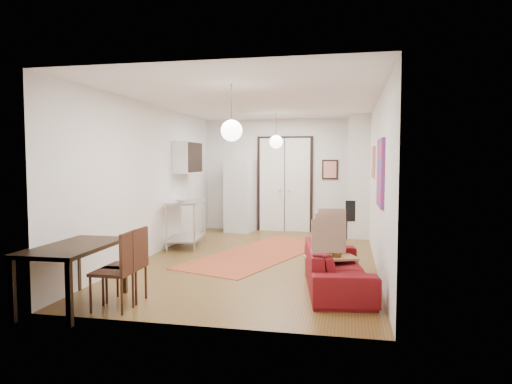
% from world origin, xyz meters
% --- Properties ---
extents(floor, '(7.00, 7.00, 0.00)m').
position_xyz_m(floor, '(0.00, 0.00, 0.00)').
color(floor, brown).
rests_on(floor, ground).
extents(ceiling, '(4.20, 7.00, 0.02)m').
position_xyz_m(ceiling, '(0.00, 0.00, 2.90)').
color(ceiling, white).
rests_on(ceiling, wall_back).
extents(wall_back, '(4.20, 0.02, 2.90)m').
position_xyz_m(wall_back, '(0.00, 3.50, 1.45)').
color(wall_back, silver).
rests_on(wall_back, floor).
extents(wall_front, '(4.20, 0.02, 2.90)m').
position_xyz_m(wall_front, '(0.00, -3.50, 1.45)').
color(wall_front, silver).
rests_on(wall_front, floor).
extents(wall_left, '(0.02, 7.00, 2.90)m').
position_xyz_m(wall_left, '(-2.10, 0.00, 1.45)').
color(wall_left, silver).
rests_on(wall_left, floor).
extents(wall_right, '(0.02, 7.00, 2.90)m').
position_xyz_m(wall_right, '(2.10, 0.00, 1.45)').
color(wall_right, silver).
rests_on(wall_right, floor).
extents(double_doors, '(1.44, 0.06, 2.50)m').
position_xyz_m(double_doors, '(0.00, 3.46, 1.20)').
color(double_doors, white).
rests_on(double_doors, wall_back).
extents(stub_partition, '(0.50, 0.10, 2.90)m').
position_xyz_m(stub_partition, '(1.85, 2.55, 1.45)').
color(stub_partition, silver).
rests_on(stub_partition, floor).
extents(wall_cabinet, '(0.35, 1.00, 0.70)m').
position_xyz_m(wall_cabinet, '(-1.92, 1.50, 1.90)').
color(wall_cabinet, white).
rests_on(wall_cabinet, wall_left).
extents(painting_popart, '(0.05, 1.00, 1.00)m').
position_xyz_m(painting_popart, '(2.08, -1.25, 1.65)').
color(painting_popart, red).
rests_on(painting_popart, wall_right).
extents(painting_abstract, '(0.05, 0.50, 0.60)m').
position_xyz_m(painting_abstract, '(2.08, 0.80, 1.80)').
color(painting_abstract, '#F3E2CB').
rests_on(painting_abstract, wall_right).
extents(poster_back, '(0.40, 0.03, 0.50)m').
position_xyz_m(poster_back, '(1.15, 3.47, 1.60)').
color(poster_back, red).
rests_on(poster_back, wall_back).
extents(print_left, '(0.03, 0.44, 0.54)m').
position_xyz_m(print_left, '(-2.07, 2.00, 1.95)').
color(print_left, brown).
rests_on(print_left, wall_left).
extents(pendant_back, '(0.30, 0.30, 0.80)m').
position_xyz_m(pendant_back, '(0.00, 2.00, 2.25)').
color(pendant_back, white).
rests_on(pendant_back, ceiling).
extents(pendant_front, '(0.30, 0.30, 0.80)m').
position_xyz_m(pendant_front, '(0.00, -2.00, 2.25)').
color(pendant_front, white).
rests_on(pendant_front, ceiling).
extents(kilim_rug, '(2.65, 4.13, 0.01)m').
position_xyz_m(kilim_rug, '(-0.07, 0.50, 0.00)').
color(kilim_rug, '#AA462A').
rests_on(kilim_rug, floor).
extents(sofa, '(1.11, 2.21, 0.62)m').
position_xyz_m(sofa, '(1.46, -1.68, 0.31)').
color(sofa, maroon).
rests_on(sofa, floor).
extents(coffee_table, '(0.88, 0.70, 0.34)m').
position_xyz_m(coffee_table, '(1.36, -1.14, 0.30)').
color(coffee_table, '#AC7D51').
rests_on(coffee_table, floor).
extents(potted_plant, '(0.36, 0.38, 0.34)m').
position_xyz_m(potted_plant, '(1.46, -1.14, 0.51)').
color(potted_plant, '#315D2A').
rests_on(potted_plant, coffee_table).
extents(kitchen_counter, '(0.81, 1.36, 0.98)m').
position_xyz_m(kitchen_counter, '(-1.75, 0.91, 0.65)').
color(kitchen_counter, silver).
rests_on(kitchen_counter, floor).
extents(bowl, '(0.30, 0.30, 0.06)m').
position_xyz_m(bowl, '(-1.75, 0.61, 1.01)').
color(bowl, silver).
rests_on(bowl, kitchen_counter).
extents(soap_bottle, '(0.12, 0.12, 0.20)m').
position_xyz_m(soap_bottle, '(-1.75, 1.16, 1.08)').
color(soap_bottle, '#52A1B2').
rests_on(soap_bottle, kitchen_counter).
extents(fridge, '(0.75, 0.75, 1.87)m').
position_xyz_m(fridge, '(-1.11, 3.15, 0.94)').
color(fridge, silver).
rests_on(fridge, floor).
extents(dining_table, '(0.83, 1.43, 0.78)m').
position_xyz_m(dining_table, '(-1.75, -3.15, 0.69)').
color(dining_table, black).
rests_on(dining_table, floor).
extents(dining_chair_near, '(0.47, 0.66, 0.97)m').
position_xyz_m(dining_chair_near, '(-1.21, -2.77, 0.56)').
color(dining_chair_near, '#361D11').
rests_on(dining_chair_near, floor).
extents(dining_chair_far, '(0.47, 0.66, 0.97)m').
position_xyz_m(dining_chair_far, '(-1.21, -3.05, 0.56)').
color(dining_chair_far, '#361D11').
rests_on(dining_chair_far, floor).
extents(black_side_chair, '(0.48, 0.48, 0.90)m').
position_xyz_m(black_side_chair, '(1.73, 2.79, 0.53)').
color(black_side_chair, black).
rests_on(black_side_chair, floor).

